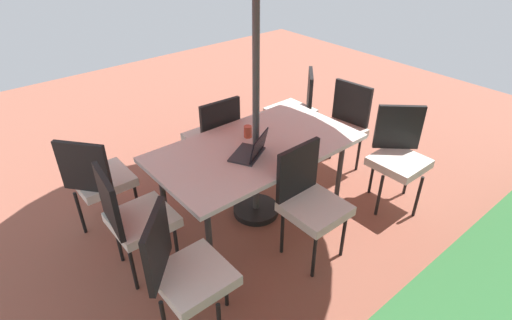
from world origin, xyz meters
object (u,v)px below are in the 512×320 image
object	(u,v)px
dining_table	(256,151)
chair_north	(310,199)
chair_southeast	(98,178)
chair_northwest	(399,153)
chair_south	(214,135)
cup	(248,132)
laptop	(251,151)
chair_west	(342,125)
chair_east	(133,216)
chair_southwest	(296,107)
chair_northeast	(184,270)

from	to	relation	value
dining_table	chair_north	world-z (taller)	chair_north
chair_southeast	chair_northwest	bearing A→B (deg)	-160.06
chair_south	cup	size ratio (longest dim) A/B	8.97
dining_table	laptop	world-z (taller)	laptop
chair_north	chair_west	bearing A→B (deg)	28.37
chair_east	laptop	distance (m)	1.08
chair_east	chair_southeast	size ratio (longest dim) A/B	1.00
dining_table	chair_south	distance (m)	0.73
cup	laptop	bearing A→B (deg)	55.84
chair_west	cup	xyz separation A→B (m)	(1.18, -0.16, 0.26)
chair_south	cup	world-z (taller)	chair_south
chair_west	chair_south	distance (m)	1.38
dining_table	chair_southwest	bearing A→B (deg)	-150.53
chair_east	chair_north	xyz separation A→B (m)	(-1.19, 0.71, 0.00)
dining_table	chair_northwest	size ratio (longest dim) A/B	1.89
dining_table	chair_north	size ratio (longest dim) A/B	1.89
dining_table	chair_southeast	xyz separation A→B (m)	(1.19, -0.72, -0.15)
chair_southeast	chair_south	size ratio (longest dim) A/B	1.00
chair_south	chair_west	bearing A→B (deg)	153.52
chair_northeast	chair_northwest	world-z (taller)	same
chair_east	chair_northwest	distance (m)	2.47
chair_west	chair_northwest	distance (m)	0.74
chair_south	chair_northwest	bearing A→B (deg)	132.32
chair_east	laptop	bearing A→B (deg)	-91.88
chair_east	chair_south	size ratio (longest dim) A/B	1.00
chair_east	chair_south	xyz separation A→B (m)	(-1.21, -0.67, 0.00)
chair_west	chair_southeast	distance (m)	2.51
chair_south	chair_northwest	distance (m)	1.83
dining_table	cup	world-z (taller)	cup
chair_south	cup	xyz separation A→B (m)	(-0.02, 0.54, 0.26)
dining_table	chair_southwest	distance (m)	1.34
chair_northeast	cup	bearing A→B (deg)	-12.70
chair_southeast	chair_north	world-z (taller)	same
chair_east	chair_west	bearing A→B (deg)	-84.20
chair_west	chair_southwest	xyz separation A→B (m)	(0.06, -0.64, 0.00)
chair_southeast	laptop	xyz separation A→B (m)	(-1.04, 0.83, 0.25)
dining_table	chair_east	size ratio (longest dim) A/B	1.89
chair_northeast	laptop	bearing A→B (deg)	-18.75
chair_southwest	chair_northwest	xyz separation A→B (m)	(-0.01, 1.37, 0.00)
dining_table	chair_northwest	world-z (taller)	chair_northwest
chair_northwest	cup	xyz separation A→B (m)	(1.13, -0.89, 0.26)
chair_south	chair_southwest	bearing A→B (deg)	-179.08
chair_east	chair_northeast	size ratio (longest dim) A/B	1.00
chair_southwest	laptop	xyz separation A→B (m)	(1.30, 0.76, 0.25)
chair_southwest	chair_west	bearing A→B (deg)	50.50
chair_northwest	cup	bearing A→B (deg)	-175.38
chair_northwest	chair_northeast	bearing A→B (deg)	-138.38
chair_east	chair_south	distance (m)	1.38
laptop	chair_north	bearing A→B (deg)	76.49
dining_table	chair_east	bearing A→B (deg)	-2.05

